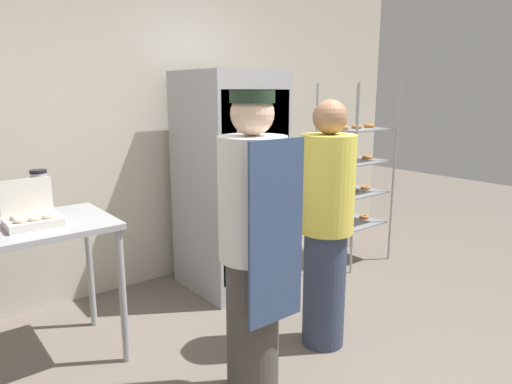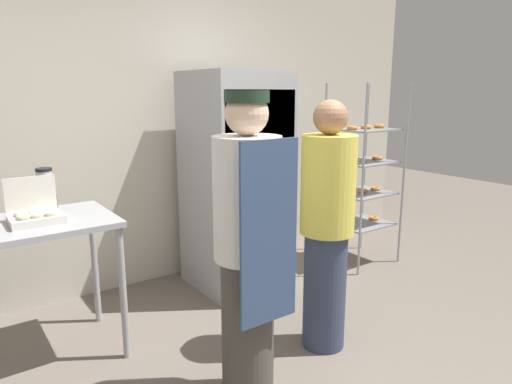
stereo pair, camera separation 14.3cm
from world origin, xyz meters
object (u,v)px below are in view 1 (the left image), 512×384
(refrigerator, at_px, (230,182))
(donut_box, at_px, (32,219))
(blender_pitcher, at_px, (40,194))
(person_baker, at_px, (253,247))
(person_customer, at_px, (326,225))
(baking_rack, at_px, (354,175))

(refrigerator, relative_size, donut_box, 6.24)
(blender_pitcher, bearing_deg, person_baker, -61.09)
(person_baker, bearing_deg, person_customer, 10.70)
(person_customer, bearing_deg, person_baker, -169.30)
(baking_rack, xyz_separation_m, blender_pitcher, (-2.83, 0.23, 0.16))
(refrigerator, distance_m, donut_box, 1.66)
(blender_pitcher, bearing_deg, donut_box, -113.04)
(baking_rack, relative_size, blender_pitcher, 6.26)
(donut_box, bearing_deg, baking_rack, 1.13)
(baking_rack, height_order, person_baker, baking_rack)
(donut_box, xyz_separation_m, person_baker, (0.84, -1.00, -0.08))
(refrigerator, distance_m, baking_rack, 1.35)
(baking_rack, height_order, person_customer, baking_rack)
(donut_box, bearing_deg, person_baker, -50.08)
(baking_rack, distance_m, person_customer, 1.68)
(baking_rack, relative_size, person_customer, 1.07)
(donut_box, xyz_separation_m, person_customer, (1.55, -0.87, -0.13))
(baking_rack, bearing_deg, person_baker, -153.29)
(refrigerator, distance_m, blender_pitcher, 1.51)
(donut_box, bearing_deg, blender_pitcher, 66.96)
(baking_rack, bearing_deg, donut_box, -178.87)
(donut_box, xyz_separation_m, blender_pitcher, (0.12, 0.29, 0.08))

